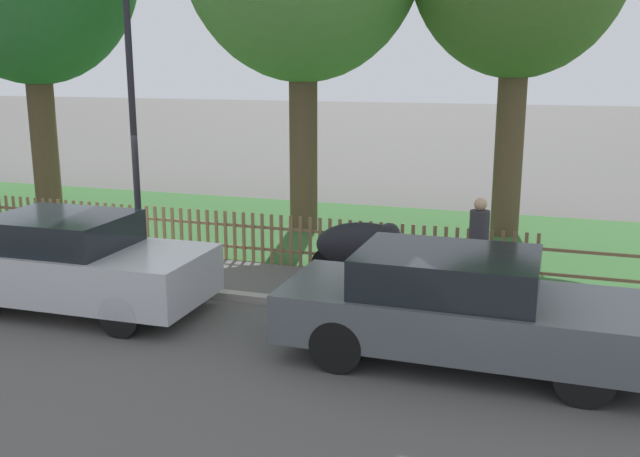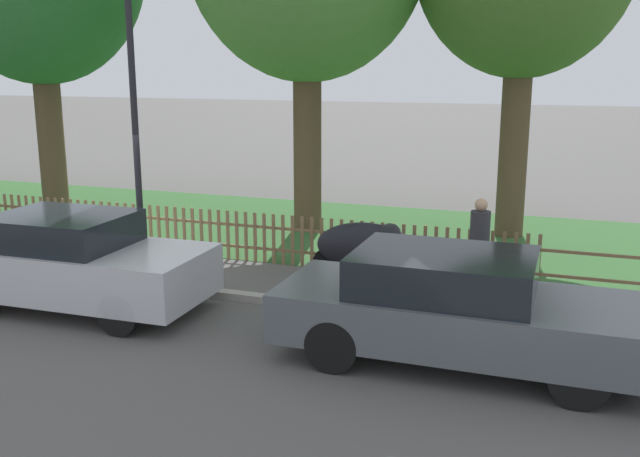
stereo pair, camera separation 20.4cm
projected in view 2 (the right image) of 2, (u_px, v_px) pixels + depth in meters
ground_plane at (76, 282)px, 12.20m from camera, size 120.00×120.00×0.00m
kerb_stone at (79, 277)px, 12.28m from camera, size 37.18×0.20×0.12m
grass_strip at (219, 220)px, 17.00m from camera, size 37.18×6.06×0.01m
park_fence at (147, 228)px, 14.13m from camera, size 37.18×0.05×0.95m
parked_car_black_saloon at (73, 261)px, 10.77m from camera, size 4.10×1.85×1.45m
parked_car_navy_estate at (456, 307)px, 8.77m from camera, size 4.54×1.77×1.40m
covered_motorcycle at (368, 247)px, 12.00m from camera, size 1.85×0.81×1.05m
pedestrian_near_fence at (479, 240)px, 11.40m from camera, size 0.40×0.40×1.57m
street_lamp at (127, 51)px, 11.42m from camera, size 0.20×0.79×6.20m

